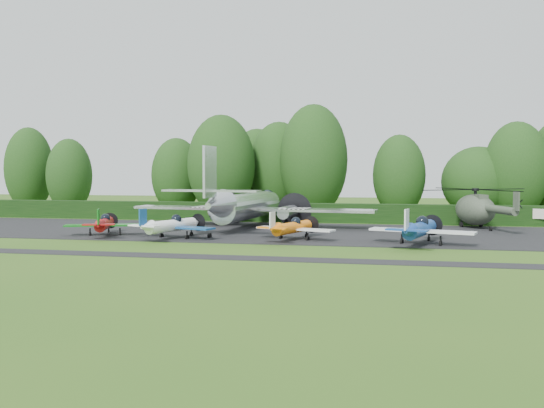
% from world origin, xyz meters
% --- Properties ---
extents(ground, '(160.00, 160.00, 0.00)m').
position_xyz_m(ground, '(0.00, 0.00, 0.00)').
color(ground, '#305B19').
rests_on(ground, ground).
extents(apron, '(70.00, 18.00, 0.01)m').
position_xyz_m(apron, '(0.00, 10.00, 0.00)').
color(apron, black).
rests_on(apron, ground).
extents(taxiway_verge, '(70.00, 2.00, 0.00)m').
position_xyz_m(taxiway_verge, '(0.00, -6.00, 0.00)').
color(taxiway_verge, black).
rests_on(taxiway_verge, ground).
extents(hedgerow, '(90.00, 1.60, 2.00)m').
position_xyz_m(hedgerow, '(0.00, 21.00, 0.00)').
color(hedgerow, black).
rests_on(hedgerow, ground).
extents(transport_plane, '(24.17, 18.53, 7.75)m').
position_xyz_m(transport_plane, '(-1.33, 12.97, 2.16)').
color(transport_plane, silver).
rests_on(transport_plane, ground).
extents(light_plane_red, '(6.60, 6.94, 2.54)m').
position_xyz_m(light_plane_red, '(-11.26, 3.87, 1.06)').
color(light_plane_red, '#9F0E11').
rests_on(light_plane_red, ground).
extents(light_plane_white, '(6.96, 7.32, 2.67)m').
position_xyz_m(light_plane_white, '(-5.01, 3.02, 1.11)').
color(light_plane_white, white).
rests_on(light_plane_white, ground).
extents(light_plane_orange, '(6.50, 6.83, 2.50)m').
position_xyz_m(light_plane_orange, '(4.61, 4.02, 1.04)').
color(light_plane_orange, orange).
rests_on(light_plane_orange, ground).
extents(light_plane_blue, '(7.68, 8.07, 2.95)m').
position_xyz_m(light_plane_blue, '(14.27, 2.71, 1.23)').
color(light_plane_blue, navy).
rests_on(light_plane_blue, ground).
extents(helicopter, '(11.79, 13.81, 3.80)m').
position_xyz_m(helicopter, '(19.91, 17.26, 2.04)').
color(helicopter, '#333E30').
rests_on(helicopter, ground).
extents(sign_board, '(3.12, 0.12, 1.75)m').
position_xyz_m(sign_board, '(25.94, 20.15, 1.19)').
color(sign_board, '#3F3326').
rests_on(sign_board, ground).
extents(tree_0, '(6.42, 6.42, 11.31)m').
position_xyz_m(tree_0, '(-36.32, 31.43, 5.64)').
color(tree_0, black).
rests_on(tree_0, ground).
extents(tree_2, '(6.54, 6.54, 9.70)m').
position_xyz_m(tree_2, '(-15.45, 32.13, 4.84)').
color(tree_2, black).
rests_on(tree_2, ground).
extents(tree_3, '(7.74, 7.74, 11.71)m').
position_xyz_m(tree_3, '(-2.20, 33.81, 5.84)').
color(tree_3, black).
rests_on(tree_3, ground).
extents(tree_4, '(7.30, 7.30, 11.11)m').
position_xyz_m(tree_4, '(26.08, 31.35, 5.55)').
color(tree_4, black).
rests_on(tree_4, ground).
extents(tree_5, '(8.20, 8.20, 13.45)m').
position_xyz_m(tree_5, '(2.76, 30.16, 6.72)').
color(tree_5, black).
rests_on(tree_5, ground).
extents(tree_6, '(6.23, 6.23, 9.77)m').
position_xyz_m(tree_6, '(12.89, 31.50, 4.87)').
color(tree_6, black).
rests_on(tree_6, ground).
extents(tree_7, '(5.81, 5.81, 9.59)m').
position_xyz_m(tree_7, '(-29.07, 29.19, 4.78)').
color(tree_7, black).
rests_on(tree_7, ground).
extents(tree_8, '(8.23, 8.23, 12.26)m').
position_xyz_m(tree_8, '(-8.39, 28.62, 6.12)').
color(tree_8, black).
rests_on(tree_8, ground).
extents(tree_10, '(8.47, 8.47, 8.32)m').
position_xyz_m(tree_10, '(22.06, 32.65, 4.15)').
color(tree_10, black).
rests_on(tree_10, ground).
extents(tree_11, '(7.90, 7.90, 11.05)m').
position_xyz_m(tree_11, '(-5.69, 36.57, 5.51)').
color(tree_11, black).
rests_on(tree_11, ground).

